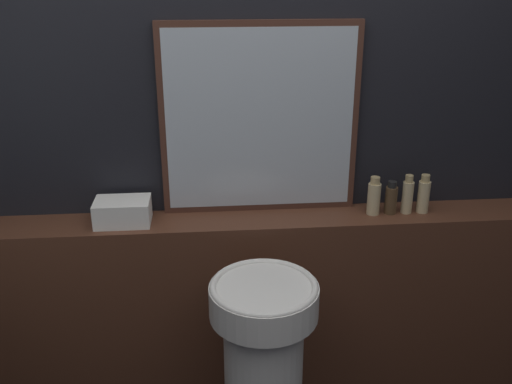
{
  "coord_description": "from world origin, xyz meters",
  "views": [
    {
      "loc": [
        -0.12,
        -0.99,
        1.95
      ],
      "look_at": [
        0.06,
        1.04,
        1.12
      ],
      "focal_mm": 40.0,
      "sensor_mm": 36.0,
      "label": 1
    }
  ],
  "objects_px": {
    "pedestal_sink": "(263,377)",
    "conditioner_bottle": "(391,199)",
    "body_wash_bottle": "(424,195)",
    "mirror": "(260,120)",
    "lotion_bottle": "(408,196)",
    "shampoo_bottle": "(374,197)",
    "towel_stack": "(123,212)"
  },
  "relations": [
    {
      "from": "pedestal_sink",
      "to": "conditioner_bottle",
      "type": "bearing_deg",
      "value": 36.46
    },
    {
      "from": "pedestal_sink",
      "to": "shampoo_bottle",
      "type": "xyz_separation_m",
      "value": [
        0.5,
        0.43,
        0.54
      ]
    },
    {
      "from": "shampoo_bottle",
      "to": "lotion_bottle",
      "type": "bearing_deg",
      "value": 0.0
    },
    {
      "from": "pedestal_sink",
      "to": "lotion_bottle",
      "type": "relative_size",
      "value": 5.37
    },
    {
      "from": "shampoo_bottle",
      "to": "conditioner_bottle",
      "type": "bearing_deg",
      "value": 0.0
    },
    {
      "from": "body_wash_bottle",
      "to": "mirror",
      "type": "bearing_deg",
      "value": 172.36
    },
    {
      "from": "towel_stack",
      "to": "shampoo_bottle",
      "type": "relative_size",
      "value": 1.34
    },
    {
      "from": "shampoo_bottle",
      "to": "lotion_bottle",
      "type": "height_order",
      "value": "lotion_bottle"
    },
    {
      "from": "pedestal_sink",
      "to": "conditioner_bottle",
      "type": "xyz_separation_m",
      "value": [
        0.58,
        0.43,
        0.53
      ]
    },
    {
      "from": "pedestal_sink",
      "to": "towel_stack",
      "type": "relative_size",
      "value": 4.08
    },
    {
      "from": "towel_stack",
      "to": "shampoo_bottle",
      "type": "xyz_separation_m",
      "value": [
        1.03,
        0.0,
        0.03
      ]
    },
    {
      "from": "pedestal_sink",
      "to": "towel_stack",
      "type": "distance_m",
      "value": 0.85
    },
    {
      "from": "mirror",
      "to": "towel_stack",
      "type": "distance_m",
      "value": 0.67
    },
    {
      "from": "towel_stack",
      "to": "conditioner_bottle",
      "type": "distance_m",
      "value": 1.11
    },
    {
      "from": "pedestal_sink",
      "to": "body_wash_bottle",
      "type": "relative_size",
      "value": 5.39
    },
    {
      "from": "mirror",
      "to": "conditioner_bottle",
      "type": "height_order",
      "value": "mirror"
    },
    {
      "from": "towel_stack",
      "to": "shampoo_bottle",
      "type": "distance_m",
      "value": 1.04
    },
    {
      "from": "conditioner_bottle",
      "to": "lotion_bottle",
      "type": "xyz_separation_m",
      "value": [
        0.07,
        0.0,
        0.01
      ]
    },
    {
      "from": "mirror",
      "to": "lotion_bottle",
      "type": "distance_m",
      "value": 0.7
    },
    {
      "from": "shampoo_bottle",
      "to": "body_wash_bottle",
      "type": "xyz_separation_m",
      "value": [
        0.21,
        0.0,
        0.0
      ]
    },
    {
      "from": "pedestal_sink",
      "to": "shampoo_bottle",
      "type": "relative_size",
      "value": 5.49
    },
    {
      "from": "shampoo_bottle",
      "to": "lotion_bottle",
      "type": "distance_m",
      "value": 0.14
    },
    {
      "from": "mirror",
      "to": "conditioner_bottle",
      "type": "distance_m",
      "value": 0.64
    },
    {
      "from": "conditioner_bottle",
      "to": "body_wash_bottle",
      "type": "distance_m",
      "value": 0.14
    },
    {
      "from": "mirror",
      "to": "body_wash_bottle",
      "type": "bearing_deg",
      "value": -7.64
    },
    {
      "from": "conditioner_bottle",
      "to": "body_wash_bottle",
      "type": "xyz_separation_m",
      "value": [
        0.14,
        0.0,
        0.01
      ]
    },
    {
      "from": "towel_stack",
      "to": "shampoo_bottle",
      "type": "bearing_deg",
      "value": 0.0
    },
    {
      "from": "shampoo_bottle",
      "to": "body_wash_bottle",
      "type": "bearing_deg",
      "value": 0.0
    },
    {
      "from": "lotion_bottle",
      "to": "pedestal_sink",
      "type": "bearing_deg",
      "value": -146.61
    },
    {
      "from": "pedestal_sink",
      "to": "conditioner_bottle",
      "type": "distance_m",
      "value": 0.89
    },
    {
      "from": "pedestal_sink",
      "to": "mirror",
      "type": "xyz_separation_m",
      "value": [
        0.03,
        0.52,
        0.85
      ]
    },
    {
      "from": "pedestal_sink",
      "to": "mirror",
      "type": "distance_m",
      "value": 1.0
    }
  ]
}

